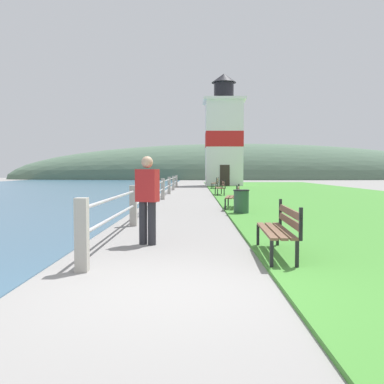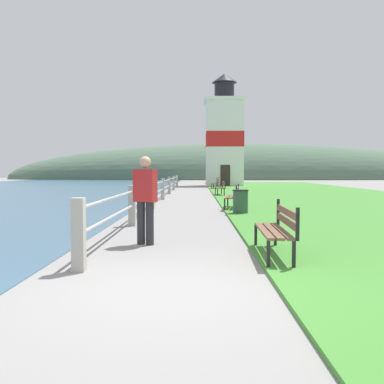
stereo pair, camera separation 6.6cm
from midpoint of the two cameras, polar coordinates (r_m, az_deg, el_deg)
name	(u,v)px [view 1 (the left image)]	position (r m, az deg, el deg)	size (l,w,h in m)	color
ground_plane	(167,291)	(5.38, -3.71, -13.05)	(160.00, 160.00, 0.00)	gray
grass_verge	(321,196)	(25.02, 16.77, -0.55)	(12.00, 56.42, 0.06)	#428433
seawall_railing	(163,187)	(21.73, -3.99, 0.65)	(0.18, 31.15, 1.08)	#A8A399
park_bench_near	(281,226)	(7.34, 11.47, -4.52)	(0.54, 1.92, 0.94)	brown
park_bench_midway	(234,195)	(16.29, 5.52, -0.44)	(0.71, 1.80, 0.94)	brown
park_bench_far	(221,187)	(24.99, 3.83, 0.73)	(0.52, 1.86, 0.94)	brown
park_bench_by_lighthouse	(216,182)	(34.05, 3.11, 1.30)	(0.68, 1.83, 0.94)	brown
lighthouse	(224,137)	(41.64, 4.20, 7.28)	(3.98, 3.98, 10.75)	white
person_strolling	(147,197)	(8.52, -6.19, -0.66)	(0.48, 0.37, 1.76)	#28282D
trash_bin	(241,202)	(14.33, 6.45, -1.35)	(0.54, 0.54, 0.84)	#2D5138
distant_hillside	(240,179)	(73.19, 6.44, 1.71)	(80.00, 16.00, 12.00)	#4C6651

